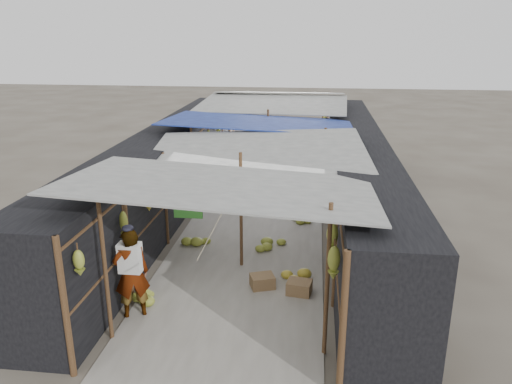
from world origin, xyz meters
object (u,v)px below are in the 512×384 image
at_px(black_basin, 300,184).
at_px(vendor_elderly, 131,273).
at_px(vendor_seated, 307,179).
at_px(crate_near, 262,282).
at_px(shopper_blue, 255,160).

bearing_deg(black_basin, vendor_elderly, -108.18).
height_order(vendor_elderly, vendor_seated, vendor_elderly).
height_order(crate_near, vendor_seated, vendor_seated).
xyz_separation_m(vendor_elderly, shopper_blue, (1.15, 9.09, -0.15)).
xyz_separation_m(crate_near, vendor_seated, (0.75, 6.39, 0.33)).
bearing_deg(vendor_seated, black_basin, -158.02).
bearing_deg(vendor_elderly, black_basin, -134.06).
bearing_deg(black_basin, shopper_blue, 156.88).
distance_m(crate_near, shopper_blue, 7.87).
xyz_separation_m(crate_near, shopper_blue, (-1.08, 7.77, 0.58)).
relative_size(crate_near, shopper_blue, 0.33).
relative_size(crate_near, vendor_seated, 0.49).
height_order(vendor_elderly, shopper_blue, vendor_elderly).
height_order(crate_near, vendor_elderly, vendor_elderly).
height_order(crate_near, black_basin, crate_near).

